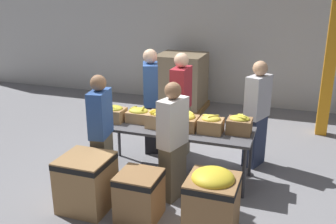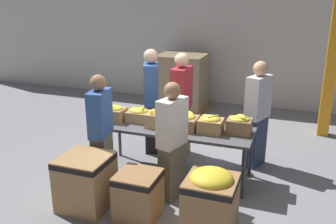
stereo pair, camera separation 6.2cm
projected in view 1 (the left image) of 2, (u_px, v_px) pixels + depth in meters
ground_plane at (174, 174)px, 5.79m from camera, size 30.00×30.00×0.00m
wall_back at (229, 21)px, 8.81m from camera, size 16.00×0.08×4.00m
sorting_table at (174, 131)px, 5.56m from camera, size 2.31×0.80×0.78m
banana_box_0 at (114, 113)px, 5.76m from camera, size 0.34×0.30×0.26m
banana_box_1 at (139, 115)px, 5.74m from camera, size 0.34×0.28×0.24m
banana_box_2 at (159, 118)px, 5.53m from camera, size 0.34×0.33×0.27m
banana_box_3 at (186, 121)px, 5.43m from camera, size 0.34×0.35×0.25m
banana_box_4 at (211, 124)px, 5.30m from camera, size 0.34×0.29×0.27m
banana_box_5 at (239, 124)px, 5.27m from camera, size 0.34×0.30×0.28m
volunteer_0 at (257, 115)px, 5.87m from camera, size 0.38×0.51×1.70m
volunteer_1 at (181, 106)px, 6.19m from camera, size 0.24×0.48×1.77m
volunteer_2 at (101, 133)px, 5.21m from camera, size 0.29×0.47×1.65m
volunteer_3 at (173, 143)px, 4.92m from camera, size 0.33×0.48×1.62m
volunteer_4 at (151, 102)px, 6.40m from camera, size 0.40×0.54×1.79m
donation_bin_0 at (86, 181)px, 4.81m from camera, size 0.62×0.62×0.71m
donation_bin_1 at (139, 194)px, 4.60m from camera, size 0.51×0.51×0.61m
donation_bin_2 at (212, 200)px, 4.28m from camera, size 0.58×0.58×0.81m
support_pillar at (334, 31)px, 6.79m from camera, size 0.21×0.21×4.00m
pallet_stack_0 at (181, 83)px, 8.69m from camera, size 1.14×1.14×1.32m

